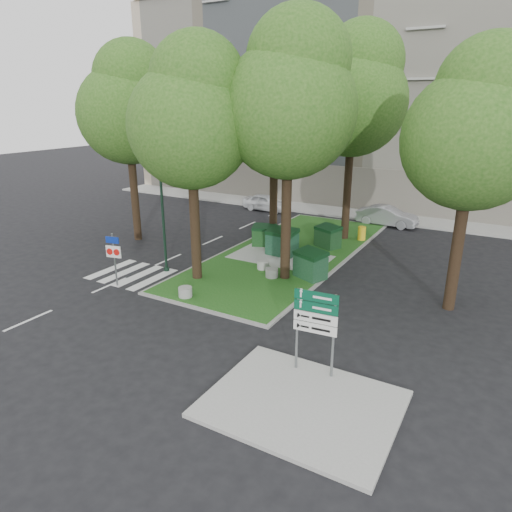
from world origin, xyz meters
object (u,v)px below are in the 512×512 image
Objects in this scene: tree_median_near_left at (193,114)px; bollard_left at (185,292)px; tree_median_far at (356,91)px; bollard_right at (272,273)px; traffic_sign_pole at (114,253)px; tree_median_near_right at (291,96)px; tree_street_right at (478,126)px; directional_sign at (316,320)px; dumpster_c at (328,237)px; tree_street_left at (129,104)px; car_silver at (387,216)px; tree_median_mid at (276,118)px; litter_bin at (362,233)px; dumpster_d at (310,264)px; street_lamp at (163,208)px; dumpster_a at (264,235)px; dumpster_b at (282,242)px; bollard_mid at (263,265)px; car_white at (266,203)px.

tree_median_near_left is 18.53× the size of bollard_left.
bollard_right is at bearing -96.11° from tree_median_far.
tree_median_near_right is at bearing 22.67° from traffic_sign_pole.
directional_sign is (-2.90, -7.06, -5.13)m from tree_street_right.
dumpster_c is (-7.10, 4.76, -6.27)m from tree_street_right.
tree_street_left is 2.81× the size of car_silver.
directional_sign reaches higher than bollard_right.
tree_median_mid is 3.84× the size of directional_sign.
tree_street_left is 17.34m from car_silver.
litter_bin is at bearing 27.64° from tree_street_left.
tree_median_mid is 12.68× the size of litter_bin.
bollard_right is at bearing -71.52° from dumpster_c.
dumpster_d is at bearing 29.60° from tree_median_near_right.
traffic_sign_pole reaches higher than litter_bin.
tree_median_near_left reaches higher than bollard_right.
tree_median_far reaches higher than tree_street_left.
traffic_sign_pole is (-0.67, -2.55, -1.53)m from street_lamp.
directional_sign is (4.10, -6.56, -6.14)m from tree_median_near_right.
tree_median_near_left is 0.92× the size of tree_median_near_right.
tree_median_mid is at bearing 48.49° from dumpster_a.
dumpster_d is at bearing -53.99° from dumpster_c.
tree_median_mid is 5.88× the size of dumpster_d.
dumpster_b is 8.59m from traffic_sign_pole.
bollard_mid is at bearing 29.47° from street_lamp.
traffic_sign_pole is at bearing -54.37° from tree_street_left.
car_white is at bearing 142.12° from tree_street_right.
dumpster_b is (-1.70, 2.83, -7.18)m from tree_median_near_right.
tree_street_left is at bearing -158.20° from tree_median_mid.
tree_median_mid is at bearing -143.15° from litter_bin.
dumpster_a is (-10.30, 3.28, -6.29)m from tree_street_right.
directional_sign is 18.77m from car_silver.
litter_bin is at bearing 96.56° from directional_sign.
litter_bin is at bearing 112.07° from dumpster_d.
dumpster_c is 0.41× the size of car_silver.
car_silver is (3.12, 9.15, -0.16)m from dumpster_b.
bollard_mid is 6.90m from traffic_sign_pole.
bollard_mid is 12.93m from car_white.
tree_median_near_left is 2.92× the size of car_white.
dumpster_c is 6.88m from car_silver.
tree_median_near_right reaches higher than litter_bin.
dumpster_b is at bearing 45.32° from traffic_sign_pole.
tree_median_far is 15.96m from directional_sign.
tree_median_far is 9.18m from dumpster_a.
dumpster_b is at bearing 163.15° from car_silver.
bollard_mid is at bearing -82.35° from dumpster_c.
tree_median_near_left is at bearing -110.41° from dumpster_a.
dumpster_d is at bearing -45.51° from tree_median_mid.
car_silver is at bearing 41.59° from dumpster_a.
tree_street_right is (17.50, -1.00, -0.67)m from tree_street_left.
dumpster_d is (2.62, -2.31, -0.05)m from dumpster_b.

